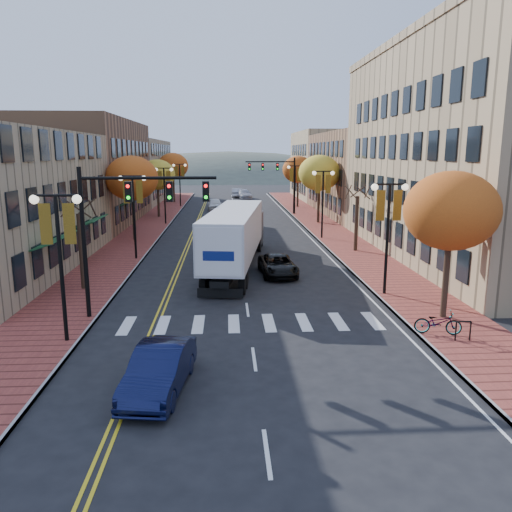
{
  "coord_description": "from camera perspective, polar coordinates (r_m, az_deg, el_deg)",
  "views": [
    {
      "loc": [
        -0.97,
        -19.52,
        7.61
      ],
      "look_at": [
        0.57,
        6.43,
        2.2
      ],
      "focal_mm": 35.0,
      "sensor_mm": 36.0,
      "label": 1
    }
  ],
  "objects": [
    {
      "name": "lamp_left_b",
      "position": [
        36.27,
        -13.84,
        6.17
      ],
      "size": [
        1.96,
        0.36,
        6.05
      ],
      "color": "black",
      "rests_on": "ground"
    },
    {
      "name": "tree_left_c",
      "position": [
        60.11,
        -11.21,
        9.1
      ],
      "size": [
        4.16,
        4.16,
        6.69
      ],
      "color": "#382619",
      "rests_on": "sidewalk_left"
    },
    {
      "name": "navy_sedan",
      "position": [
        16.78,
        -10.99,
        -12.63
      ],
      "size": [
        2.16,
        4.68,
        1.48
      ],
      "primitive_type": "imported",
      "rotation": [
        0.0,
        0.0,
        -0.14
      ],
      "color": "black",
      "rests_on": "ground"
    },
    {
      "name": "lamp_right_b",
      "position": [
        44.46,
        7.66,
        7.37
      ],
      "size": [
        1.96,
        0.36,
        6.05
      ],
      "color": "black",
      "rests_on": "ground"
    },
    {
      "name": "building_right_mid",
      "position": [
        64.58,
        14.34,
        9.08
      ],
      "size": [
        15.0,
        24.0,
        10.0
      ],
      "primitive_type": "cube",
      "color": "brown",
      "rests_on": "ground"
    },
    {
      "name": "lamp_right_a",
      "position": [
        27.09,
        14.89,
        4.33
      ],
      "size": [
        1.96,
        0.36,
        6.05
      ],
      "color": "black",
      "rests_on": "ground"
    },
    {
      "name": "building_left_far",
      "position": [
        82.15,
        -14.85,
        9.37
      ],
      "size": [
        12.0,
        26.0,
        9.5
      ],
      "primitive_type": "cube",
      "color": "#9E8966",
      "rests_on": "ground"
    },
    {
      "name": "tree_right_a",
      "position": [
        23.85,
        21.41,
        4.8
      ],
      "size": [
        4.16,
        4.16,
        6.69
      ],
      "color": "#382619",
      "rests_on": "sidewalk_right"
    },
    {
      "name": "car_far_oncoming",
      "position": [
        87.1,
        -2.21,
        7.24
      ],
      "size": [
        1.79,
        4.7,
        1.53
      ],
      "primitive_type": "imported",
      "rotation": [
        0.0,
        0.0,
        3.11
      ],
      "color": "#A1A1A8",
      "rests_on": "ground"
    },
    {
      "name": "sidewalk_right",
      "position": [
        53.5,
        7.39,
        3.56
      ],
      "size": [
        4.0,
        85.0,
        0.15
      ],
      "primitive_type": "cube",
      "color": "brown",
      "rests_on": "ground"
    },
    {
      "name": "semi_truck",
      "position": [
        33.25,
        -2.24,
        2.67
      ],
      "size": [
        4.77,
        16.38,
        4.05
      ],
      "rotation": [
        0.0,
        0.0,
        -0.14
      ],
      "color": "black",
      "rests_on": "ground"
    },
    {
      "name": "lamp_right_c",
      "position": [
        62.19,
        4.49,
        8.66
      ],
      "size": [
        1.96,
        0.36,
        6.05
      ],
      "color": "black",
      "rests_on": "ground"
    },
    {
      "name": "traffic_mast_far",
      "position": [
        61.91,
        2.62,
        9.25
      ],
      "size": [
        6.1,
        0.34,
        7.0
      ],
      "color": "black",
      "rests_on": "ground"
    },
    {
      "name": "car_far_silver",
      "position": [
        84.2,
        -1.34,
        7.07
      ],
      "size": [
        2.69,
        5.37,
        1.5
      ],
      "primitive_type": "imported",
      "rotation": [
        0.0,
        0.0,
        0.12
      ],
      "color": "#A6A5AD",
      "rests_on": "ground"
    },
    {
      "name": "bicycle",
      "position": [
        22.33,
        20.08,
        -7.14
      ],
      "size": [
        2.01,
        1.1,
        1.0
      ],
      "primitive_type": "imported",
      "rotation": [
        0.0,
        0.0,
        1.33
      ],
      "color": "gray",
      "rests_on": "sidewalk_right"
    },
    {
      "name": "lamp_left_a",
      "position": [
        20.85,
        -21.61,
        1.77
      ],
      "size": [
        1.96,
        0.36,
        6.05
      ],
      "color": "black",
      "rests_on": "ground"
    },
    {
      "name": "black_suv",
      "position": [
        31.46,
        2.51,
        -1.06
      ],
      "size": [
        2.39,
        4.71,
        1.28
      ],
      "primitive_type": "imported",
      "rotation": [
        0.0,
        0.0,
        0.06
      ],
      "color": "black",
      "rests_on": "ground"
    },
    {
      "name": "building_right_far",
      "position": [
        85.79,
        9.88,
        10.17
      ],
      "size": [
        15.0,
        20.0,
        11.0
      ],
      "primitive_type": "cube",
      "color": "#9E8966",
      "rests_on": "ground"
    },
    {
      "name": "tree_right_c",
      "position": [
        54.48,
        7.25,
        9.38
      ],
      "size": [
        4.48,
        4.48,
        7.21
      ],
      "color": "#382619",
      "rests_on": "sidewalk_right"
    },
    {
      "name": "car_far_white",
      "position": [
        67.23,
        -4.71,
        5.89
      ],
      "size": [
        2.23,
        4.79,
        1.59
      ],
      "primitive_type": "imported",
      "rotation": [
        0.0,
        0.0,
        0.08
      ],
      "color": "silver",
      "rests_on": "ground"
    },
    {
      "name": "tree_left_d",
      "position": [
        77.96,
        -9.46,
        10.12
      ],
      "size": [
        4.61,
        4.61,
        7.42
      ],
      "color": "#382619",
      "rests_on": "sidewalk_left"
    },
    {
      "name": "tree_left_b",
      "position": [
        44.31,
        -14.0,
        8.61
      ],
      "size": [
        4.48,
        4.48,
        7.21
      ],
      "color": "#382619",
      "rests_on": "sidewalk_left"
    },
    {
      "name": "tree_right_d",
      "position": [
        70.27,
        4.83,
        9.82
      ],
      "size": [
        4.35,
        4.35,
        7.0
      ],
      "color": "#382619",
      "rests_on": "sidewalk_right"
    },
    {
      "name": "lamp_left_d",
      "position": [
        71.89,
        -8.71,
        8.97
      ],
      "size": [
        1.96,
        0.36,
        6.05
      ],
      "color": "black",
      "rests_on": "ground"
    },
    {
      "name": "tree_left_a",
      "position": [
        29.17,
        -19.32,
        0.5
      ],
      "size": [
        0.28,
        0.28,
        4.2
      ],
      "color": "#382619",
      "rests_on": "sidewalk_left"
    },
    {
      "name": "building_left_mid",
      "position": [
        57.83,
        -19.74,
        8.98
      ],
      "size": [
        12.0,
        24.0,
        11.0
      ],
      "primitive_type": "cube",
      "color": "brown",
      "rests_on": "ground"
    },
    {
      "name": "ground",
      "position": [
        20.97,
        -0.53,
        -9.52
      ],
      "size": [
        200.0,
        200.0,
        0.0
      ],
      "primitive_type": "plane",
      "color": "black",
      "rests_on": "ground"
    },
    {
      "name": "tree_right_b",
      "position": [
        39.19,
        11.4,
        3.66
      ],
      "size": [
        0.28,
        0.28,
        4.2
      ],
      "color": "#382619",
      "rests_on": "sidewalk_right"
    },
    {
      "name": "lamp_left_c",
      "position": [
        54.02,
        -10.44,
        8.04
      ],
      "size": [
        1.96,
        0.36,
        6.05
      ],
      "color": "black",
      "rests_on": "ground"
    },
    {
      "name": "traffic_mast_near",
      "position": [
        23.12,
        -14.67,
        4.7
      ],
      "size": [
        6.1,
        0.35,
        7.0
      ],
      "color": "black",
      "rests_on": "ground"
    },
    {
      "name": "sidewalk_left",
      "position": [
        53.17,
        -12.07,
        3.35
      ],
      "size": [
        4.0,
        85.0,
        0.15
      ],
      "primitive_type": "cube",
      "color": "brown",
      "rests_on": "ground"
    },
    {
      "name": "building_right_near",
      "position": [
        40.51,
        25.79,
        10.46
      ],
      "size": [
        15.0,
        28.0,
        15.0
      ],
      "primitive_type": "cube",
      "color": "#997F5B",
      "rests_on": "ground"
    }
  ]
}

